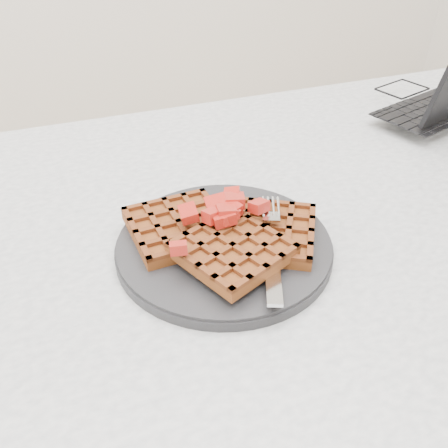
% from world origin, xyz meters
% --- Properties ---
extents(table, '(1.20, 0.80, 0.75)m').
position_xyz_m(table, '(0.00, 0.00, 0.64)').
color(table, silver).
rests_on(table, ground).
extents(plate, '(0.26, 0.26, 0.02)m').
position_xyz_m(plate, '(-0.11, -0.04, 0.76)').
color(plate, black).
rests_on(plate, table).
extents(waffles, '(0.23, 0.20, 0.03)m').
position_xyz_m(waffles, '(-0.10, -0.04, 0.78)').
color(waffles, brown).
rests_on(waffles, plate).
extents(strawberry_pile, '(0.15, 0.15, 0.02)m').
position_xyz_m(strawberry_pile, '(-0.11, -0.04, 0.80)').
color(strawberry_pile, '#8B0500').
rests_on(strawberry_pile, waffles).
extents(fork, '(0.09, 0.18, 0.02)m').
position_xyz_m(fork, '(-0.06, -0.08, 0.77)').
color(fork, silver).
rests_on(fork, plate).
extents(laptop, '(0.34, 0.29, 0.20)m').
position_xyz_m(laptop, '(0.41, 0.21, 0.78)').
color(laptop, black).
rests_on(laptop, table).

